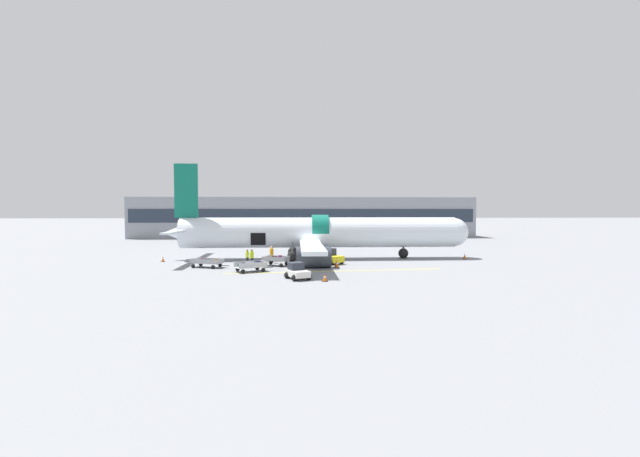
{
  "coord_description": "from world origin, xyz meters",
  "views": [
    {
      "loc": [
        -1.94,
        -48.14,
        5.9
      ],
      "look_at": [
        0.96,
        1.32,
        3.7
      ],
      "focal_mm": 24.0,
      "sensor_mm": 36.0,
      "label": 1
    }
  ],
  "objects_px": {
    "airplane": "(316,234)",
    "ground_crew_driver": "(247,257)",
    "baggage_tug_lead": "(330,257)",
    "ground_crew_supervisor": "(272,254)",
    "ground_crew_loader_a": "(308,254)",
    "baggage_cart_empty": "(252,266)",
    "baggage_tug_mid": "(297,272)",
    "baggage_cart_loading": "(276,261)",
    "ground_crew_loader_b": "(252,257)",
    "baggage_cart_queued": "(207,263)"
  },
  "relations": [
    {
      "from": "baggage_cart_queued",
      "to": "ground_crew_loader_b",
      "type": "xyz_separation_m",
      "value": [
        4.42,
        0.72,
        0.47
      ]
    },
    {
      "from": "baggage_cart_loading",
      "to": "ground_crew_supervisor",
      "type": "relative_size",
      "value": 1.91
    },
    {
      "from": "baggage_cart_empty",
      "to": "ground_crew_driver",
      "type": "xyz_separation_m",
      "value": [
        -1.02,
        5.48,
        0.35
      ]
    },
    {
      "from": "airplane",
      "to": "ground_crew_loader_b",
      "type": "distance_m",
      "value": 9.68
    },
    {
      "from": "baggage_cart_empty",
      "to": "baggage_cart_loading",
      "type": "bearing_deg",
      "value": 61.71
    },
    {
      "from": "baggage_cart_queued",
      "to": "baggage_cart_loading",
      "type": "bearing_deg",
      "value": 6.95
    },
    {
      "from": "airplane",
      "to": "baggage_tug_mid",
      "type": "bearing_deg",
      "value": -98.92
    },
    {
      "from": "baggage_tug_lead",
      "to": "baggage_cart_queued",
      "type": "distance_m",
      "value": 12.94
    },
    {
      "from": "baggage_cart_loading",
      "to": "ground_crew_loader_a",
      "type": "distance_m",
      "value": 4.47
    },
    {
      "from": "baggage_tug_mid",
      "to": "ground_crew_loader_b",
      "type": "bearing_deg",
      "value": 118.99
    },
    {
      "from": "baggage_cart_empty",
      "to": "ground_crew_supervisor",
      "type": "distance_m",
      "value": 6.67
    },
    {
      "from": "baggage_tug_mid",
      "to": "ground_crew_loader_a",
      "type": "relative_size",
      "value": 1.48
    },
    {
      "from": "ground_crew_driver",
      "to": "ground_crew_supervisor",
      "type": "bearing_deg",
      "value": 21.22
    },
    {
      "from": "airplane",
      "to": "baggage_cart_empty",
      "type": "distance_m",
      "value": 12.42
    },
    {
      "from": "ground_crew_loader_b",
      "to": "baggage_tug_mid",
      "type": "bearing_deg",
      "value": -61.01
    },
    {
      "from": "baggage_tug_lead",
      "to": "ground_crew_loader_a",
      "type": "bearing_deg",
      "value": 150.0
    },
    {
      "from": "ground_crew_supervisor",
      "to": "baggage_cart_queued",
      "type": "bearing_deg",
      "value": -152.06
    },
    {
      "from": "ground_crew_loader_b",
      "to": "baggage_tug_lead",
      "type": "bearing_deg",
      "value": 10.55
    },
    {
      "from": "ground_crew_driver",
      "to": "airplane",
      "type": "bearing_deg",
      "value": 31.52
    },
    {
      "from": "baggage_cart_loading",
      "to": "baggage_cart_queued",
      "type": "xyz_separation_m",
      "value": [
        -6.92,
        -0.84,
        -0.08
      ]
    },
    {
      "from": "baggage_cart_loading",
      "to": "ground_crew_supervisor",
      "type": "xyz_separation_m",
      "value": [
        -0.6,
        2.51,
        0.43
      ]
    },
    {
      "from": "airplane",
      "to": "baggage_cart_empty",
      "type": "xyz_separation_m",
      "value": [
        -6.64,
        -10.18,
        -2.54
      ]
    },
    {
      "from": "baggage_tug_mid",
      "to": "ground_crew_loader_b",
      "type": "relative_size",
      "value": 1.55
    },
    {
      "from": "airplane",
      "to": "ground_crew_loader_b",
      "type": "relative_size",
      "value": 20.43
    },
    {
      "from": "baggage_tug_lead",
      "to": "ground_crew_loader_a",
      "type": "xyz_separation_m",
      "value": [
        -2.34,
        1.35,
        0.27
      ]
    },
    {
      "from": "baggage_tug_mid",
      "to": "baggage_cart_empty",
      "type": "distance_m",
      "value": 6.33
    },
    {
      "from": "baggage_tug_mid",
      "to": "baggage_cart_empty",
      "type": "relative_size",
      "value": 0.74
    },
    {
      "from": "baggage_cart_loading",
      "to": "ground_crew_loader_a",
      "type": "relative_size",
      "value": 1.9
    },
    {
      "from": "baggage_tug_lead",
      "to": "baggage_cart_empty",
      "type": "relative_size",
      "value": 0.81
    },
    {
      "from": "ground_crew_loader_a",
      "to": "ground_crew_supervisor",
      "type": "bearing_deg",
      "value": -176.23
    },
    {
      "from": "baggage_tug_lead",
      "to": "ground_crew_supervisor",
      "type": "distance_m",
      "value": 6.51
    },
    {
      "from": "ground_crew_driver",
      "to": "ground_crew_supervisor",
      "type": "xyz_separation_m",
      "value": [
        2.56,
        0.99,
        0.14
      ]
    },
    {
      "from": "baggage_tug_lead",
      "to": "ground_crew_supervisor",
      "type": "xyz_separation_m",
      "value": [
        -6.41,
        1.08,
        0.27
      ]
    },
    {
      "from": "baggage_cart_queued",
      "to": "ground_crew_driver",
      "type": "xyz_separation_m",
      "value": [
        3.77,
        2.36,
        0.37
      ]
    },
    {
      "from": "ground_crew_loader_b",
      "to": "ground_crew_loader_a",
      "type": "bearing_deg",
      "value": 25.91
    },
    {
      "from": "baggage_cart_empty",
      "to": "ground_crew_loader_a",
      "type": "height_order",
      "value": "ground_crew_loader_a"
    },
    {
      "from": "ground_crew_loader_a",
      "to": "ground_crew_supervisor",
      "type": "relative_size",
      "value": 1.0
    },
    {
      "from": "ground_crew_loader_a",
      "to": "ground_crew_loader_b",
      "type": "relative_size",
      "value": 1.04
    },
    {
      "from": "baggage_tug_lead",
      "to": "airplane",
      "type": "bearing_deg",
      "value": 105.25
    },
    {
      "from": "airplane",
      "to": "ground_crew_driver",
      "type": "distance_m",
      "value": 9.25
    },
    {
      "from": "baggage_tug_lead",
      "to": "baggage_tug_mid",
      "type": "height_order",
      "value": "baggage_tug_lead"
    },
    {
      "from": "baggage_cart_loading",
      "to": "ground_crew_loader_b",
      "type": "distance_m",
      "value": 2.53
    },
    {
      "from": "baggage_cart_empty",
      "to": "airplane",
      "type": "bearing_deg",
      "value": 56.87
    },
    {
      "from": "baggage_cart_queued",
      "to": "ground_crew_driver",
      "type": "height_order",
      "value": "ground_crew_driver"
    },
    {
      "from": "baggage_cart_empty",
      "to": "ground_crew_loader_a",
      "type": "bearing_deg",
      "value": 50.26
    },
    {
      "from": "airplane",
      "to": "ground_crew_driver",
      "type": "relative_size",
      "value": 22.85
    },
    {
      "from": "baggage_tug_mid",
      "to": "ground_crew_supervisor",
      "type": "relative_size",
      "value": 1.49
    },
    {
      "from": "ground_crew_loader_a",
      "to": "ground_crew_driver",
      "type": "height_order",
      "value": "ground_crew_loader_a"
    },
    {
      "from": "airplane",
      "to": "baggage_cart_queued",
      "type": "distance_m",
      "value": 13.67
    },
    {
      "from": "airplane",
      "to": "ground_crew_loader_a",
      "type": "bearing_deg",
      "value": -106.78
    }
  ]
}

